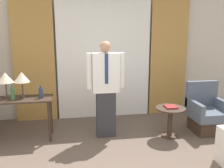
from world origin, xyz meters
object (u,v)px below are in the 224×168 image
at_px(table_lamp_left, 5,78).
at_px(book, 171,107).
at_px(bottle_near_edge, 13,94).
at_px(armchair, 206,114).
at_px(desk, 15,105).
at_px(table_lamp_right, 22,78).
at_px(bottle_by_lamp, 41,93).
at_px(person, 106,86).
at_px(side_table, 170,117).

height_order(table_lamp_left, book, table_lamp_left).
distance_m(bottle_near_edge, armchair, 3.53).
xyz_separation_m(desk, armchair, (3.50, -0.21, -0.30)).
height_order(table_lamp_right, armchair, table_lamp_right).
distance_m(bottle_by_lamp, book, 2.30).
relative_size(table_lamp_right, armchair, 0.48).
relative_size(bottle_near_edge, bottle_by_lamp, 1.24).
bearing_deg(person, desk, 175.90).
relative_size(bottle_near_edge, person, 0.16).
distance_m(bottle_near_edge, side_table, 2.76).
bearing_deg(side_table, desk, 172.58).
height_order(table_lamp_right, bottle_by_lamp, table_lamp_right).
bearing_deg(armchair, desk, 176.51).
distance_m(table_lamp_right, bottle_by_lamp, 0.42).
distance_m(table_lamp_left, person, 1.73).
bearing_deg(bottle_by_lamp, table_lamp_left, 168.81).
relative_size(person, book, 8.02).
xyz_separation_m(table_lamp_left, side_table, (2.85, -0.44, -0.72)).
bearing_deg(bottle_by_lamp, book, -8.15).
xyz_separation_m(armchair, side_table, (-0.79, -0.14, 0.04)).
height_order(desk, person, person).
relative_size(armchair, side_table, 1.70).
relative_size(table_lamp_left, armchair, 0.48).
bearing_deg(armchair, bottle_by_lamp, 176.48).
bearing_deg(armchair, person, 177.01).
bearing_deg(book, table_lamp_left, 171.21).
bearing_deg(bottle_by_lamp, table_lamp_right, 159.89).
relative_size(bottle_by_lamp, armchair, 0.24).
distance_m(bottle_near_edge, book, 2.74).
relative_size(person, armchair, 1.85).
distance_m(table_lamp_right, side_table, 2.71).
distance_m(side_table, book, 0.19).
relative_size(desk, side_table, 2.35).
distance_m(desk, book, 2.74).
height_order(bottle_by_lamp, person, person).
height_order(desk, side_table, desk).
distance_m(table_lamp_left, table_lamp_right, 0.27).
bearing_deg(book, desk, 172.66).
height_order(bottle_near_edge, side_table, bottle_near_edge).
distance_m(bottle_by_lamp, armchair, 3.09).
relative_size(table_lamp_right, bottle_by_lamp, 2.01).
bearing_deg(bottle_by_lamp, person, -4.43).
relative_size(desk, table_lamp_left, 2.90).
bearing_deg(side_table, table_lamp_left, 171.13).
bearing_deg(person, table_lamp_left, 173.21).
xyz_separation_m(table_lamp_right, bottle_near_edge, (-0.13, -0.18, -0.23)).
bearing_deg(table_lamp_right, table_lamp_left, 180.00).
bearing_deg(armchair, table_lamp_left, 175.21).
distance_m(bottle_by_lamp, side_table, 2.32).
distance_m(table_lamp_right, bottle_near_edge, 0.32).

